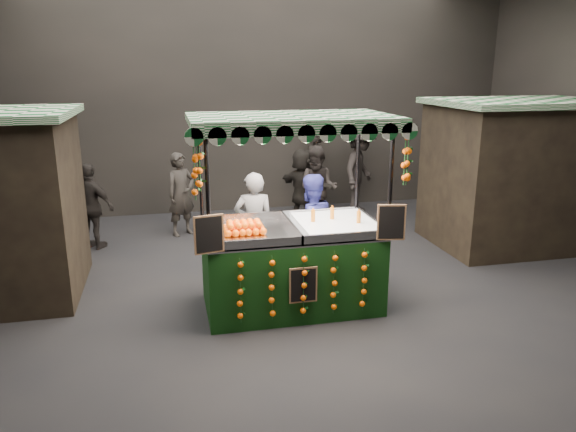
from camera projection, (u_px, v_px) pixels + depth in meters
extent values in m
plane|color=black|center=(297.00, 296.00, 7.74)|extent=(12.00, 12.00, 0.00)
cube|color=black|center=(243.00, 97.00, 11.77)|extent=(12.00, 0.10, 5.00)
cube|color=black|center=(570.00, 224.00, 2.37)|extent=(12.00, 0.10, 5.00)
cube|color=black|center=(516.00, 176.00, 9.75)|extent=(2.80, 2.00, 2.50)
cube|color=#125522|center=(524.00, 102.00, 9.40)|extent=(3.00, 2.20, 0.10)
cube|color=black|center=(291.00, 270.00, 7.30)|extent=(2.28, 1.25, 1.04)
cube|color=#B4B6BB|center=(291.00, 231.00, 7.15)|extent=(2.28, 1.25, 0.04)
cylinder|color=black|center=(210.00, 237.00, 6.31)|extent=(0.05, 0.05, 2.49)
cylinder|color=black|center=(388.00, 225.00, 6.78)|extent=(0.05, 0.05, 2.49)
cylinder|color=black|center=(202.00, 211.00, 7.42)|extent=(0.05, 0.05, 2.49)
cylinder|color=black|center=(356.00, 203.00, 7.90)|extent=(0.05, 0.05, 2.49)
cube|color=#125522|center=(291.00, 118.00, 6.76)|extent=(2.54, 1.50, 0.08)
cube|color=white|center=(336.00, 224.00, 7.27)|extent=(1.02, 1.12, 0.08)
cube|color=black|center=(209.00, 234.00, 6.24)|extent=(0.35, 0.10, 0.46)
cube|color=black|center=(391.00, 222.00, 6.71)|extent=(0.35, 0.10, 0.46)
cube|color=black|center=(303.00, 285.00, 6.66)|extent=(0.35, 0.03, 0.46)
imported|color=slate|center=(254.00, 226.00, 8.21)|extent=(0.65, 0.48, 1.65)
imported|color=navy|center=(310.00, 228.00, 8.14)|extent=(0.93, 0.81, 1.64)
imported|color=#2E2925|center=(181.00, 194.00, 10.35)|extent=(0.70, 0.62, 1.60)
imported|color=#2B2523|center=(318.00, 189.00, 10.77)|extent=(0.98, 0.91, 1.62)
imported|color=black|center=(91.00, 207.00, 9.57)|extent=(0.96, 0.79, 1.53)
imported|color=black|center=(360.00, 170.00, 11.94)|extent=(1.32, 1.40, 1.90)
imported|color=#2D2724|center=(9.00, 200.00, 9.78)|extent=(0.89, 0.67, 1.65)
imported|color=black|center=(303.00, 186.00, 11.12)|extent=(1.11, 1.48, 1.56)
imported|color=#2A2522|center=(314.00, 170.00, 12.11)|extent=(0.58, 0.75, 1.84)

